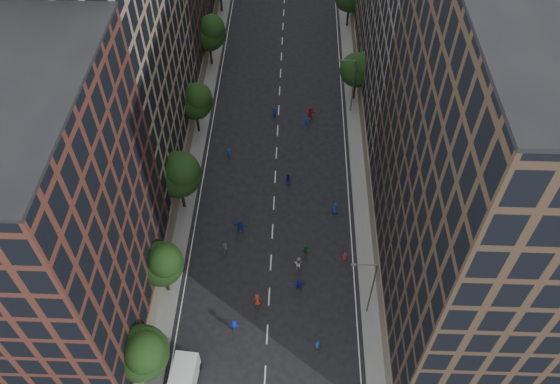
# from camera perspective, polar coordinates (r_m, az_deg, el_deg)

# --- Properties ---
(ground) EXTENTS (240.00, 240.00, 0.00)m
(ground) POSITION_cam_1_polar(r_m,az_deg,el_deg) (77.95, -0.26, 6.18)
(ground) COLOR black
(ground) RESTS_ON ground
(sidewalk_left) EXTENTS (4.00, 105.00, 0.15)m
(sidewalk_left) POSITION_cam_1_polar(r_m,az_deg,el_deg) (84.73, -8.34, 9.77)
(sidewalk_left) COLOR slate
(sidewalk_left) RESTS_ON ground
(sidewalk_right) EXTENTS (4.00, 105.00, 0.15)m
(sidewalk_right) POSITION_cam_1_polar(r_m,az_deg,el_deg) (84.11, 8.23, 9.44)
(sidewalk_right) COLOR slate
(sidewalk_right) RESTS_ON ground
(bldg_left_a) EXTENTS (14.00, 22.00, 30.00)m
(bldg_left_a) POSITION_cam_1_polar(r_m,az_deg,el_deg) (51.75, -23.11, -3.41)
(bldg_left_a) COLOR #50281E
(bldg_left_a) RESTS_ON ground
(bldg_left_b) EXTENTS (14.00, 26.00, 34.00)m
(bldg_left_b) POSITION_cam_1_polar(r_m,az_deg,el_deg) (66.83, -17.52, 14.11)
(bldg_left_b) COLOR #8F7C5E
(bldg_left_b) RESTS_ON ground
(bldg_right_a) EXTENTS (14.00, 30.00, 36.00)m
(bldg_right_a) POSITION_cam_1_polar(r_m,az_deg,el_deg) (50.36, 20.74, 1.13)
(bldg_right_a) COLOR #453325
(bldg_right_a) RESTS_ON ground
(bldg_right_b) EXTENTS (14.00, 28.00, 33.00)m
(bldg_right_b) POSITION_cam_1_polar(r_m,az_deg,el_deg) (73.20, 15.58, 17.34)
(bldg_right_b) COLOR #6A6257
(bldg_right_b) RESTS_ON ground
(tree_left_0) EXTENTS (5.20, 5.20, 8.83)m
(tree_left_0) POSITION_cam_1_polar(r_m,az_deg,el_deg) (53.05, -14.20, -15.99)
(tree_left_0) COLOR black
(tree_left_0) RESTS_ON ground
(tree_left_1) EXTENTS (4.80, 4.80, 8.21)m
(tree_left_1) POSITION_cam_1_polar(r_m,az_deg,el_deg) (58.11, -12.23, -7.26)
(tree_left_1) COLOR black
(tree_left_1) RESTS_ON ground
(tree_left_2) EXTENTS (5.60, 5.60, 9.45)m
(tree_left_2) POSITION_cam_1_polar(r_m,az_deg,el_deg) (64.73, -10.50, 1.94)
(tree_left_2) COLOR black
(tree_left_2) RESTS_ON ground
(tree_left_3) EXTENTS (5.00, 5.00, 8.58)m
(tree_left_3) POSITION_cam_1_polar(r_m,az_deg,el_deg) (75.15, -8.82, 9.48)
(tree_left_3) COLOR black
(tree_left_3) RESTS_ON ground
(tree_left_4) EXTENTS (5.40, 5.40, 9.08)m
(tree_left_4) POSITION_cam_1_polar(r_m,az_deg,el_deg) (87.78, -7.39, 16.27)
(tree_left_4) COLOR black
(tree_left_4) RESTS_ON ground
(tree_right_a) EXTENTS (5.00, 5.00, 8.39)m
(tree_right_a) POSITION_cam_1_polar(r_m,az_deg,el_deg) (80.96, 8.21, 12.65)
(tree_right_a) COLOR black
(tree_right_a) RESTS_ON ground
(streetlamp_near) EXTENTS (2.64, 0.22, 9.06)m
(streetlamp_near) POSITION_cam_1_polar(r_m,az_deg,el_deg) (56.51, 9.42, -9.69)
(streetlamp_near) COLOR #595B60
(streetlamp_near) RESTS_ON ground
(streetlamp_far) EXTENTS (2.64, 0.22, 9.06)m
(streetlamp_far) POSITION_cam_1_polar(r_m,az_deg,el_deg) (78.85, 7.55, 11.20)
(streetlamp_far) COLOR #595B60
(streetlamp_far) RESTS_ON ground
(cargo_van) EXTENTS (2.87, 5.36, 2.76)m
(cargo_van) POSITION_cam_1_polar(r_m,az_deg,el_deg) (56.14, -10.11, -18.91)
(cargo_van) COLOR silver
(cargo_van) RESTS_ON ground
(skater_1) EXTENTS (0.56, 0.37, 1.54)m
(skater_1) POSITION_cam_1_polar(r_m,az_deg,el_deg) (57.72, 3.93, -15.72)
(skater_1) COLOR #1552B2
(skater_1) RESTS_ON ground
(skater_3) EXTENTS (1.16, 0.71, 1.75)m
(skater_3) POSITION_cam_1_polar(r_m,az_deg,el_deg) (58.67, -4.81, -13.74)
(skater_3) COLOR #151DAC
(skater_3) RESTS_ON ground
(skater_4) EXTENTS (1.11, 0.63, 1.78)m
(skater_4) POSITION_cam_1_polar(r_m,az_deg,el_deg) (57.35, -10.52, -17.67)
(skater_4) COLOR #1717BB
(skater_4) RESTS_ON ground
(skater_5) EXTENTS (1.45, 0.52, 1.54)m
(skater_5) POSITION_cam_1_polar(r_m,az_deg,el_deg) (61.02, 1.96, -9.71)
(skater_5) COLOR #131B9E
(skater_5) RESTS_ON ground
(skater_6) EXTENTS (0.91, 0.64, 1.75)m
(skater_6) POSITION_cam_1_polar(r_m,az_deg,el_deg) (59.97, -2.38, -11.21)
(skater_6) COLOR #AD301C
(skater_6) RESTS_ON ground
(skater_7) EXTENTS (0.64, 0.46, 1.65)m
(skater_7) POSITION_cam_1_polar(r_m,az_deg,el_deg) (63.38, 6.77, -6.78)
(skater_7) COLOR #A31B39
(skater_7) RESTS_ON ground
(skater_8) EXTENTS (1.11, 0.97, 1.93)m
(skater_8) POSITION_cam_1_polar(r_m,az_deg,el_deg) (62.34, 1.92, -7.46)
(skater_8) COLOR beige
(skater_8) RESTS_ON ground
(skater_9) EXTENTS (1.10, 0.82, 1.52)m
(skater_9) POSITION_cam_1_polar(r_m,az_deg,el_deg) (64.07, -5.75, -5.85)
(skater_9) COLOR #3D3D42
(skater_9) RESTS_ON ground
(skater_10) EXTENTS (0.98, 0.60, 1.56)m
(skater_10) POSITION_cam_1_polar(r_m,az_deg,el_deg) (63.58, 2.64, -6.16)
(skater_10) COLOR #1B5A31
(skater_10) RESTS_ON ground
(skater_11) EXTENTS (1.88, 0.91, 1.95)m
(skater_11) POSITION_cam_1_polar(r_m,az_deg,el_deg) (65.55, -4.19, -3.60)
(skater_11) COLOR navy
(skater_11) RESTS_ON ground
(skater_12) EXTENTS (0.82, 0.55, 1.66)m
(skater_12) POSITION_cam_1_polar(r_m,az_deg,el_deg) (67.63, 5.79, -1.73)
(skater_12) COLOR navy
(skater_12) RESTS_ON ground
(skater_13) EXTENTS (0.69, 0.53, 1.69)m
(skater_13) POSITION_cam_1_polar(r_m,az_deg,el_deg) (74.01, -5.33, 3.98)
(skater_13) COLOR #133EA1
(skater_13) RESTS_ON ground
(skater_14) EXTENTS (0.91, 0.74, 1.78)m
(skater_14) POSITION_cam_1_polar(r_m,az_deg,el_deg) (70.38, 0.81, 1.30)
(skater_14) COLOR #15139C
(skater_14) RESTS_ON ground
(skater_15) EXTENTS (1.18, 0.80, 1.68)m
(skater_15) POSITION_cam_1_polar(r_m,az_deg,el_deg) (78.31, 2.72, 7.19)
(skater_15) COLOR #132CA2
(skater_15) RESTS_ON ground
(skater_16) EXTENTS (1.23, 0.90, 1.94)m
(skater_16) POSITION_cam_1_polar(r_m,az_deg,el_deg) (79.63, -0.58, 8.21)
(skater_16) COLOR #154CAD
(skater_16) RESTS_ON ground
(skater_17) EXTENTS (1.81, 0.60, 1.95)m
(skater_17) POSITION_cam_1_polar(r_m,az_deg,el_deg) (79.75, 3.18, 8.21)
(skater_17) COLOR #AD1C29
(skater_17) RESTS_ON ground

